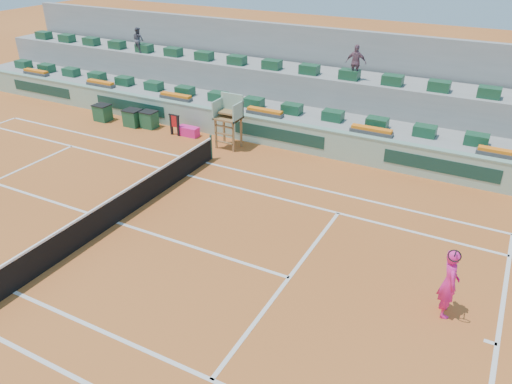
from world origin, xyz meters
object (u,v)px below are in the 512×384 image
tennis_player (449,283)px  umpire_chair (229,114)px  player_bag (188,131)px  drink_cooler_a (149,119)px

tennis_player → umpire_chair: bearing=146.6°
player_bag → drink_cooler_a: (-2.34, 0.00, 0.20)m
tennis_player → player_bag: bearing=151.1°
umpire_chair → player_bag: bearing=175.1°
player_bag → umpire_chair: (2.42, -0.21, 1.32)m
umpire_chair → tennis_player: (10.53, -6.94, -0.57)m
tennis_player → drink_cooler_a: bearing=154.9°
umpire_chair → drink_cooler_a: umpire_chair is taller
player_bag → tennis_player: 14.81m
player_bag → tennis_player: tennis_player is taller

